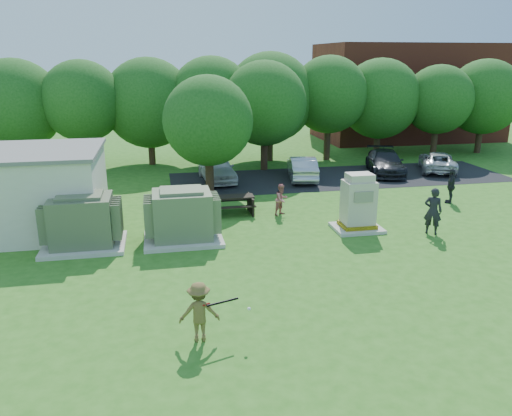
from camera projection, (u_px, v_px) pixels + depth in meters
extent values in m
plane|color=#2D6619|center=(280.00, 283.00, 15.81)|extent=(120.00, 120.00, 0.00)
cube|color=maroon|center=(407.00, 92.00, 43.37)|extent=(15.00, 8.00, 8.00)
cube|color=#232326|center=(340.00, 177.00, 29.79)|extent=(20.00, 6.00, 0.01)
cube|color=beige|center=(85.00, 245.00, 18.81)|extent=(3.00, 2.40, 0.15)
cube|color=#576145|center=(82.00, 220.00, 18.53)|extent=(2.20, 1.80, 1.80)
cube|color=#576145|center=(79.00, 196.00, 18.25)|extent=(1.60, 1.30, 0.12)
cube|color=#576145|center=(46.00, 222.00, 18.29)|extent=(0.32, 1.50, 1.35)
cube|color=#576145|center=(117.00, 218.00, 18.76)|extent=(0.32, 1.50, 1.35)
cube|color=beige|center=(183.00, 238.00, 19.50)|extent=(3.00, 2.40, 0.15)
cube|color=#5E6C4B|center=(182.00, 215.00, 19.22)|extent=(2.20, 1.80, 1.80)
cube|color=#5E6C4B|center=(181.00, 191.00, 18.94)|extent=(1.60, 1.30, 0.12)
cube|color=#5E6C4B|center=(149.00, 216.00, 18.97)|extent=(0.32, 1.50, 1.35)
cube|color=#5E6C4B|center=(215.00, 212.00, 19.45)|extent=(0.32, 1.50, 1.35)
cube|color=beige|center=(357.00, 228.00, 20.71)|extent=(1.95, 1.60, 0.13)
cube|color=yellow|center=(357.00, 225.00, 20.67)|extent=(1.38, 1.11, 0.16)
cube|color=beige|center=(358.00, 202.00, 20.39)|extent=(1.24, 0.98, 1.78)
cube|color=beige|center=(360.00, 177.00, 20.09)|extent=(1.02, 0.80, 0.31)
cube|color=gray|center=(364.00, 197.00, 19.81)|extent=(0.80, 0.04, 0.44)
cube|color=black|center=(233.00, 197.00, 22.64)|extent=(1.93, 0.75, 0.06)
cube|color=black|center=(231.00, 200.00, 23.29)|extent=(1.93, 0.27, 0.05)
cube|color=black|center=(235.00, 207.00, 22.18)|extent=(1.93, 0.27, 0.05)
cube|color=black|center=(214.00, 206.00, 22.60)|extent=(0.09, 1.45, 0.80)
cube|color=black|center=(251.00, 204.00, 22.91)|extent=(0.09, 1.45, 0.80)
imported|color=brown|center=(199.00, 312.00, 12.39)|extent=(1.04, 0.63, 1.57)
imported|color=black|center=(433.00, 211.00, 19.99)|extent=(0.83, 0.77, 1.91)
imported|color=#C06667|center=(282.00, 200.00, 22.49)|extent=(0.88, 0.84, 1.43)
imported|color=#222327|center=(451.00, 186.00, 24.33)|extent=(0.94, 1.03, 1.69)
imported|color=silver|center=(217.00, 168.00, 28.78)|extent=(2.06, 4.49, 1.49)
imported|color=#B1B1B6|center=(302.00, 168.00, 29.08)|extent=(2.15, 4.37, 1.38)
imported|color=black|center=(385.00, 162.00, 30.60)|extent=(3.20, 5.18, 1.40)
imported|color=silver|center=(437.00, 162.00, 31.31)|extent=(3.63, 4.80, 1.21)
cylinder|color=black|center=(223.00, 302.00, 12.37)|extent=(0.83, 0.31, 0.06)
cylinder|color=maroon|center=(206.00, 305.00, 12.24)|extent=(0.23, 0.13, 0.06)
sphere|color=white|center=(249.00, 309.00, 12.39)|extent=(0.09, 0.09, 0.09)
cylinder|color=#47301E|center=(22.00, 151.00, 31.46)|extent=(0.44, 0.44, 2.40)
sphere|color=#235B1C|center=(16.00, 105.00, 30.63)|extent=(5.60, 5.60, 5.60)
cylinder|color=#47301E|center=(87.00, 148.00, 31.58)|extent=(0.44, 0.44, 2.80)
sphere|color=#235B1C|center=(82.00, 101.00, 30.74)|extent=(5.00, 5.00, 5.00)
cylinder|color=#47301E|center=(152.00, 147.00, 33.15)|extent=(0.44, 0.44, 2.30)
sphere|color=#235B1C|center=(149.00, 103.00, 32.31)|extent=(5.80, 5.80, 5.80)
cylinder|color=#47301E|center=(213.00, 145.00, 32.99)|extent=(0.44, 0.44, 2.70)
sphere|color=#235B1C|center=(212.00, 99.00, 32.13)|extent=(5.40, 5.40, 5.40)
cylinder|color=#47301E|center=(270.00, 143.00, 34.32)|extent=(0.44, 0.44, 2.50)
sphere|color=#235B1C|center=(270.00, 97.00, 33.44)|extent=(6.00, 6.00, 6.00)
cylinder|color=#47301E|center=(327.00, 139.00, 34.64)|extent=(0.44, 0.44, 2.90)
sphere|color=#235B1C|center=(329.00, 95.00, 33.77)|extent=(5.20, 5.20, 5.20)
cylinder|color=#47301E|center=(377.00, 139.00, 36.01)|extent=(0.44, 0.44, 2.40)
sphere|color=#235B1C|center=(380.00, 99.00, 35.18)|extent=(5.60, 5.60, 5.60)
cylinder|color=#47301E|center=(434.00, 138.00, 35.88)|extent=(0.44, 0.44, 2.60)
sphere|color=#235B1C|center=(438.00, 99.00, 35.09)|extent=(4.80, 4.80, 4.80)
cylinder|color=#47301E|center=(479.00, 136.00, 37.21)|extent=(0.44, 0.44, 2.50)
sphere|color=#235B1C|center=(484.00, 97.00, 36.38)|extent=(5.40, 5.40, 5.40)
cylinder|color=#47301E|center=(209.00, 170.00, 26.08)|extent=(0.44, 0.44, 2.40)
sphere|color=#235B1C|center=(208.00, 121.00, 25.34)|extent=(4.60, 4.60, 4.60)
cylinder|color=#47301E|center=(264.00, 149.00, 31.49)|extent=(0.44, 0.44, 2.60)
sphere|color=#235B1C|center=(264.00, 103.00, 30.67)|extent=(5.20, 5.20, 5.20)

